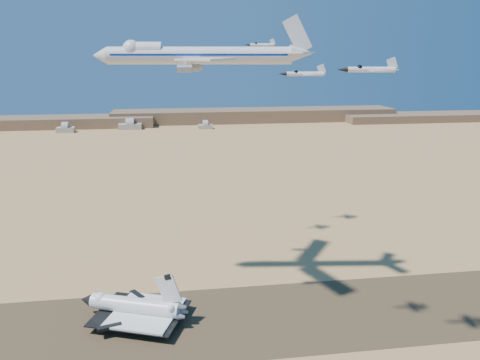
{
  "coord_description": "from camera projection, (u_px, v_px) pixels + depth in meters",
  "views": [
    {
      "loc": [
        -3.45,
        -153.02,
        94.76
      ],
      "look_at": [
        19.82,
        8.0,
        51.62
      ],
      "focal_mm": 35.0,
      "sensor_mm": 36.0,
      "label": 1
    }
  ],
  "objects": [
    {
      "name": "crew_c",
      "position": [
        159.0,
        328.0,
        166.54
      ],
      "size": [
        1.2,
        0.86,
        1.84
      ],
      "primitive_type": "imported",
      "rotation": [
        0.0,
        0.0,
        2.82
      ],
      "color": "#EE5E0E",
      "rests_on": "runway"
    },
    {
      "name": "shuttle",
      "position": [
        134.0,
        307.0,
        171.67
      ],
      "size": [
        42.04,
        34.5,
        20.45
      ],
      "rotation": [
        0.0,
        0.0,
        -0.36
      ],
      "color": "silver",
      "rests_on": "runway"
    },
    {
      "name": "chase_jet_d",
      "position": [
        261.0,
        45.0,
        233.4
      ],
      "size": [
        15.27,
        8.38,
        3.81
      ],
      "rotation": [
        0.0,
        0.0,
        -0.11
      ],
      "color": "silver"
    },
    {
      "name": "runway",
      "position": [
        190.0,
        323.0,
        171.15
      ],
      "size": [
        600.0,
        50.0,
        0.06
      ],
      "primitive_type": "cube",
      "color": "#503B28",
      "rests_on": "ground"
    },
    {
      "name": "hangars",
      "position": [
        127.0,
        126.0,
        618.77
      ],
      "size": [
        200.5,
        29.5,
        30.0
      ],
      "color": "#B7B1A2",
      "rests_on": "ground"
    },
    {
      "name": "crew_a",
      "position": [
        149.0,
        330.0,
        165.43
      ],
      "size": [
        0.69,
        0.81,
        1.89
      ],
      "primitive_type": "imported",
      "rotation": [
        0.0,
        0.0,
        1.99
      ],
      "color": "#EE5E0E",
      "rests_on": "runway"
    },
    {
      "name": "chase_jet_c",
      "position": [
        228.0,
        58.0,
        219.25
      ],
      "size": [
        14.5,
        7.73,
        3.61
      ],
      "rotation": [
        0.0,
        0.0,
        0.04
      ],
      "color": "silver"
    },
    {
      "name": "ridgeline",
      "position": [
        220.0,
        118.0,
        682.68
      ],
      "size": [
        960.0,
        90.0,
        18.0
      ],
      "color": "brown",
      "rests_on": "ground"
    },
    {
      "name": "chase_jet_b",
      "position": [
        370.0,
        69.0,
        125.29
      ],
      "size": [
        16.29,
        8.91,
        4.06
      ],
      "rotation": [
        0.0,
        0.0,
        -0.1
      ],
      "color": "silver"
    },
    {
      "name": "ground",
      "position": [
        190.0,
        324.0,
        171.16
      ],
      "size": [
        1200.0,
        1200.0,
        0.0
      ],
      "primitive_type": "plane",
      "color": "tan",
      "rests_on": "ground"
    },
    {
      "name": "chase_jet_a",
      "position": [
        304.0,
        74.0,
        136.13
      ],
      "size": [
        13.91,
        7.54,
        3.46
      ],
      "rotation": [
        0.0,
        0.0,
        -0.08
      ],
      "color": "silver"
    },
    {
      "name": "crew_b",
      "position": [
        154.0,
        330.0,
        165.4
      ],
      "size": [
        0.46,
        0.78,
        1.6
      ],
      "primitive_type": "imported",
      "rotation": [
        0.0,
        0.0,
        1.58
      ],
      "color": "#EE5E0E",
      "rests_on": "runway"
    },
    {
      "name": "carrier_747",
      "position": [
        193.0,
        55.0,
        171.52
      ],
      "size": [
        80.55,
        61.82,
        20.0
      ],
      "rotation": [
        0.0,
        0.0,
        -0.12
      ],
      "color": "silver"
    }
  ]
}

